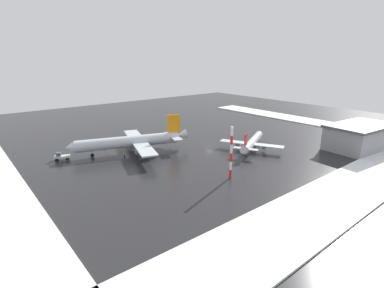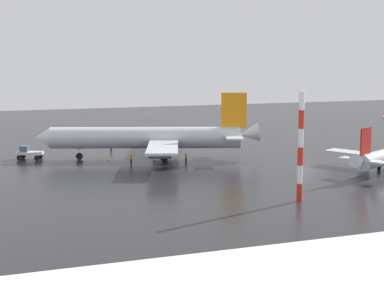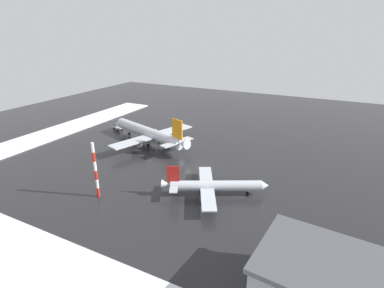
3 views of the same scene
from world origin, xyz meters
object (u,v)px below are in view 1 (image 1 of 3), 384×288
object	(u,v)px
ground_crew_near_tug	(124,155)
traffic_cone_wingtip_side	(109,154)
antenna_mast	(231,153)
cargo_hangar	(360,136)
ground_crew_by_nose_gear	(104,145)
pushback_tug	(61,156)
traffic_cone_near_nose	(139,142)
airplane_foreground_jet	(252,142)
airplane_parked_starboard	(132,141)
ground_crew_beside_wing	(153,151)
traffic_cone_mid_line	(139,156)

from	to	relation	value
ground_crew_near_tug	traffic_cone_wingtip_side	xyz separation A→B (m)	(-2.98, 5.39, -0.70)
antenna_mast	cargo_hangar	size ratio (longest dim) A/B	0.54
ground_crew_by_nose_gear	traffic_cone_wingtip_side	bearing A→B (deg)	144.01
pushback_tug	traffic_cone_near_nose	distance (m)	29.06
airplane_foreground_jet	ground_crew_near_tug	distance (m)	44.06
ground_crew_by_nose_gear	traffic_cone_wingtip_side	distance (m)	9.67
ground_crew_by_nose_gear	cargo_hangar	world-z (taller)	cargo_hangar
ground_crew_by_nose_gear	cargo_hangar	distance (m)	90.76
antenna_mast	traffic_cone_near_nose	world-z (taller)	antenna_mast
airplane_parked_starboard	pushback_tug	distance (m)	22.45
cargo_hangar	traffic_cone_wingtip_side	world-z (taller)	cargo_hangar
airplane_foreground_jet	ground_crew_by_nose_gear	size ratio (longest dim) A/B	14.47
ground_crew_by_nose_gear	traffic_cone_wingtip_side	size ratio (longest dim) A/B	3.11
traffic_cone_wingtip_side	airplane_foreground_jet	bearing A→B (deg)	-31.27
ground_crew_by_nose_gear	ground_crew_beside_wing	world-z (taller)	same
ground_crew_by_nose_gear	traffic_cone_mid_line	xyz separation A→B (m)	(4.68, -16.67, -0.70)
airplane_parked_starboard	traffic_cone_wingtip_side	distance (m)	8.63
ground_crew_near_tug	traffic_cone_wingtip_side	distance (m)	6.20
airplane_parked_starboard	traffic_cone_wingtip_side	size ratio (longest dim) A/B	72.05
traffic_cone_wingtip_side	traffic_cone_near_nose	bearing A→B (deg)	25.22
traffic_cone_near_nose	traffic_cone_wingtip_side	xyz separation A→B (m)	(-15.37, -7.24, 0.00)
ground_crew_beside_wing	cargo_hangar	distance (m)	72.65
pushback_tug	antenna_mast	distance (m)	53.97
airplane_parked_starboard	cargo_hangar	size ratio (longest dim) A/B	1.50
pushback_tug	ground_crew_near_tug	distance (m)	19.59
traffic_cone_mid_line	ground_crew_beside_wing	bearing A→B (deg)	-2.29
ground_crew_near_tug	traffic_cone_wingtip_side	size ratio (longest dim) A/B	3.11
airplane_foreground_jet	ground_crew_by_nose_gear	bearing A→B (deg)	111.62
airplane_parked_starboard	antenna_mast	size ratio (longest dim) A/B	2.80
ground_crew_beside_wing	traffic_cone_near_nose	world-z (taller)	ground_crew_beside_wing
ground_crew_near_tug	cargo_hangar	distance (m)	81.64
traffic_cone_near_nose	airplane_foreground_jet	bearing A→B (deg)	-50.83
cargo_hangar	traffic_cone_mid_line	size ratio (longest dim) A/B	47.88
ground_crew_beside_wing	cargo_hangar	size ratio (longest dim) A/B	0.06
ground_crew_beside_wing	airplane_parked_starboard	bearing A→B (deg)	80.18
cargo_hangar	traffic_cone_mid_line	bearing A→B (deg)	152.81
airplane_parked_starboard	ground_crew_by_nose_gear	size ratio (longest dim) A/B	23.18
pushback_tug	ground_crew_beside_wing	bearing A→B (deg)	178.06
ground_crew_near_tug	ground_crew_beside_wing	xyz separation A→B (m)	(9.37, -2.17, 0.00)
cargo_hangar	ground_crew_near_tug	bearing A→B (deg)	153.24
cargo_hangar	traffic_cone_mid_line	world-z (taller)	cargo_hangar
ground_crew_beside_wing	antenna_mast	size ratio (longest dim) A/B	0.12
airplane_parked_starboard	airplane_foreground_jet	xyz separation A→B (m)	(34.70, -23.16, -1.37)
traffic_cone_mid_line	ground_crew_by_nose_gear	bearing A→B (deg)	105.67
pushback_tug	traffic_cone_near_nose	size ratio (longest dim) A/B	9.27
airplane_foreground_jet	cargo_hangar	distance (m)	37.95
pushback_tug	ground_crew_beside_wing	size ratio (longest dim) A/B	2.98
airplane_foreground_jet	traffic_cone_near_nose	distance (m)	42.39
traffic_cone_near_nose	ground_crew_beside_wing	bearing A→B (deg)	-101.56
antenna_mast	ground_crew_by_nose_gear	bearing A→B (deg)	106.92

